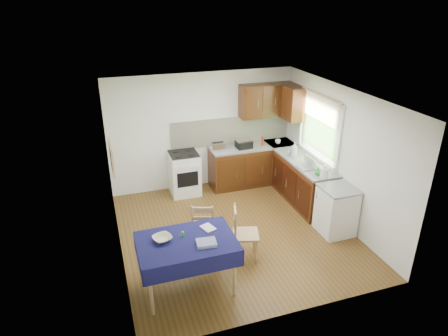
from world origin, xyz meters
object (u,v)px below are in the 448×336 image
object	(u,v)px
chair_far	(203,225)
dish_rack	(310,166)
chair_near	(243,232)
kettle	(324,172)
toaster	(218,147)
sandwich_press	(244,144)
dining_table	(187,247)

from	to	relation	value
chair_far	dish_rack	xyz separation A→B (m)	(2.33, 0.73, 0.44)
chair_far	dish_rack	world-z (taller)	dish_rack
chair_near	kettle	size ratio (longest dim) A/B	3.80
toaster	sandwich_press	distance (m)	0.60
toaster	chair_far	bearing A→B (deg)	-129.16
dining_table	chair_near	distance (m)	1.13
chair_far	dish_rack	bearing A→B (deg)	-143.49
sandwich_press	kettle	size ratio (longest dim) A/B	1.34
dining_table	chair_near	size ratio (longest dim) A/B	1.49
toaster	dish_rack	size ratio (longest dim) A/B	0.62
chair_far	toaster	size ratio (longest dim) A/B	3.22
dish_rack	kettle	bearing A→B (deg)	-87.51
chair_near	sandwich_press	xyz separation A→B (m)	(0.95, 2.47, 0.51)
dish_rack	toaster	bearing A→B (deg)	138.23
chair_near	toaster	size ratio (longest dim) A/B	3.25
dining_table	toaster	world-z (taller)	toaster
chair_near	sandwich_press	distance (m)	2.70
dish_rack	kettle	distance (m)	0.50
chair_far	dish_rack	distance (m)	2.48
chair_near	kettle	distance (m)	1.98
dining_table	toaster	xyz separation A→B (m)	(1.37, 2.89, 0.28)
chair_far	toaster	xyz separation A→B (m)	(0.90, 2.05, 0.52)
dining_table	dish_rack	world-z (taller)	dish_rack
chair_near	toaster	xyz separation A→B (m)	(0.36, 2.44, 0.51)
dining_table	chair_near	xyz separation A→B (m)	(1.01, 0.45, -0.24)
chair_near	chair_far	bearing A→B (deg)	71.10
chair_far	kettle	xyz separation A→B (m)	(2.35, 0.23, 0.53)
toaster	chair_near	bearing A→B (deg)	-113.72
dining_table	dish_rack	distance (m)	3.22
toaster	kettle	distance (m)	2.32
chair_far	chair_near	size ratio (longest dim) A/B	0.99
toaster	dish_rack	xyz separation A→B (m)	(1.43, -1.32, -0.07)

